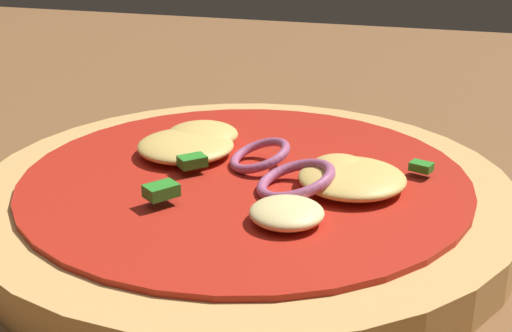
% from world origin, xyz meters
% --- Properties ---
extents(dining_table, '(1.46, 1.04, 0.03)m').
position_xyz_m(dining_table, '(0.00, 0.00, 0.02)').
color(dining_table, brown).
rests_on(dining_table, ground).
extents(pizza, '(0.27, 0.27, 0.04)m').
position_xyz_m(pizza, '(-0.05, -0.01, 0.04)').
color(pizza, tan).
rests_on(pizza, dining_table).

